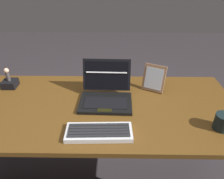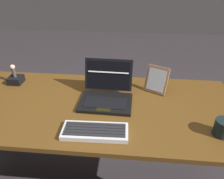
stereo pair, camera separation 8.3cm
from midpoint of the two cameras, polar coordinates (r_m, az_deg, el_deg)
name	(u,v)px [view 2 (the right image)]	position (r m, az deg, el deg)	size (l,w,h in m)	color
desk	(93,119)	(1.35, -3.40, -7.90)	(1.73, 0.74, 0.74)	#4F3211
laptop_front	(106,94)	(1.29, 0.37, -1.31)	(0.31, 0.28, 0.22)	black
external_keyboard	(95,131)	(1.08, -2.29, -11.07)	(0.33, 0.14, 0.03)	#BABBBE
photo_frame	(157,80)	(1.40, 13.42, 2.45)	(0.15, 0.11, 0.17)	#8D6446
figurine_stand	(16,80)	(1.62, -22.83, 2.35)	(0.09, 0.09, 0.05)	black
figurine	(13,70)	(1.58, -23.39, 4.77)	(0.03, 0.03, 0.09)	#3B3535
coffee_mug	(223,128)	(1.20, 29.25, -8.90)	(0.13, 0.08, 0.09)	black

